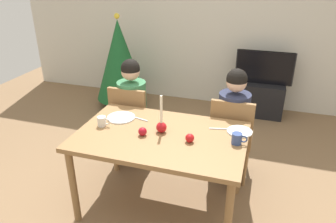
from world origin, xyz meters
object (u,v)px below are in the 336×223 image
object	(u,v)px
chair_left	(132,120)
person_left_child	(133,114)
plate_right	(240,131)
apple_by_left_plate	(190,138)
chair_right	(231,134)
person_right_child	(232,128)
apple_near_candle	(143,132)
tv	(265,68)
mug_left	(102,121)
plate_left	(121,117)
dining_table	(161,143)
candle_centerpiece	(161,125)
mug_right	(237,139)
tv_stand	(260,99)
christmas_tree	(120,60)

from	to	relation	value
chair_left	person_left_child	world-z (taller)	person_left_child
chair_left	plate_right	bearing A→B (deg)	-17.83
person_left_child	apple_by_left_plate	size ratio (longest dim) A/B	16.30
chair_left	chair_right	distance (m)	1.06
person_right_child	apple_near_candle	size ratio (longest dim) A/B	16.34
tv	mug_left	bearing A→B (deg)	-119.10
chair_right	plate_left	distance (m)	1.09
mug_left	tv	bearing A→B (deg)	60.90
dining_table	plate_right	distance (m)	0.67
person_left_child	dining_table	bearing A→B (deg)	-50.13
candle_centerpiece	person_right_child	bearing A→B (deg)	48.56
tv	apple_near_candle	xyz separation A→B (m)	(-0.89, -2.36, 0.08)
plate_right	mug_right	distance (m)	0.20
tv_stand	mug_left	size ratio (longest dim) A/B	5.40
candle_centerpiece	plate_left	world-z (taller)	candle_centerpiece
chair_left	plate_left	bearing A→B (deg)	-78.13
person_right_child	mug_left	world-z (taller)	person_right_child
tv_stand	plate_left	distance (m)	2.49
person_right_child	mug_right	world-z (taller)	person_right_child
dining_table	person_left_child	xyz separation A→B (m)	(-0.53, 0.64, -0.10)
dining_table	tv	bearing A→B (deg)	71.93
chair_left	plate_right	distance (m)	1.24
tv_stand	plate_left	xyz separation A→B (m)	(-1.20, -2.12, 0.52)
chair_left	apple_near_candle	xyz separation A→B (m)	(0.40, -0.67, 0.27)
person_left_child	person_right_child	bearing A→B (deg)	0.00
person_right_child	tv_stand	xyz separation A→B (m)	(0.23, 1.66, -0.33)
christmas_tree	plate_left	distance (m)	1.99
plate_right	apple_near_candle	xyz separation A→B (m)	(-0.76, -0.30, 0.03)
person_left_child	chair_left	bearing A→B (deg)	-90.00
chair_left	chair_right	world-z (taller)	same
tv	apple_near_candle	bearing A→B (deg)	-110.62
apple_near_candle	chair_left	bearing A→B (deg)	120.74
christmas_tree	chair_left	bearing A→B (deg)	-60.57
candle_centerpiece	mug_right	world-z (taller)	candle_centerpiece
chair_right	apple_near_candle	world-z (taller)	chair_right
candle_centerpiece	plate_left	bearing A→B (deg)	162.18
mug_right	dining_table	bearing A→B (deg)	-176.41
tv	candle_centerpiece	xyz separation A→B (m)	(-0.76, -2.26, 0.11)
tv_stand	plate_right	world-z (taller)	plate_right
candle_centerpiece	apple_near_candle	world-z (taller)	candle_centerpiece
apple_near_candle	apple_by_left_plate	world-z (taller)	same
dining_table	plate_left	distance (m)	0.49
apple_near_candle	apple_by_left_plate	bearing A→B (deg)	1.79
person_right_child	plate_right	bearing A→B (deg)	-76.52
tv_stand	candle_centerpiece	bearing A→B (deg)	-108.54
tv_stand	plate_left	size ratio (longest dim) A/B	2.50
person_left_child	candle_centerpiece	size ratio (longest dim) A/B	3.55
chair_left	chair_right	size ratio (longest dim) A/B	1.00
plate_left	apple_near_candle	xyz separation A→B (m)	(0.31, -0.24, 0.03)
chair_left	candle_centerpiece	bearing A→B (deg)	-47.13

